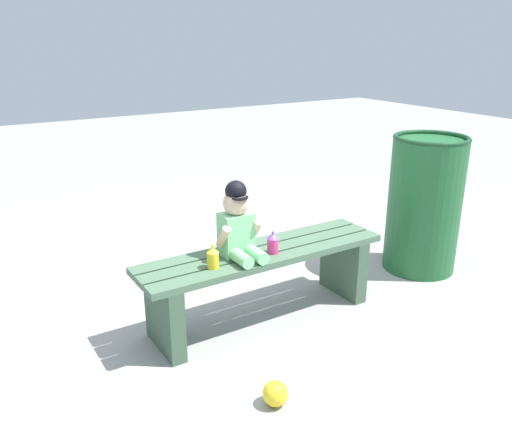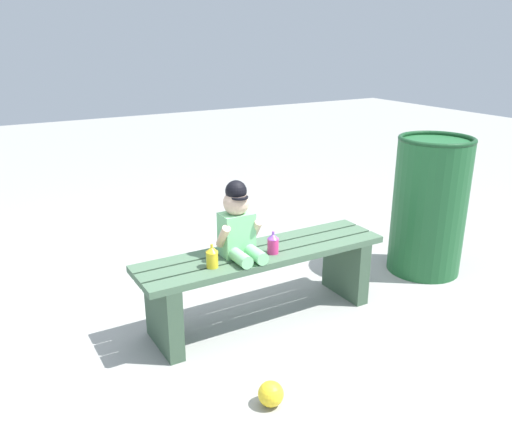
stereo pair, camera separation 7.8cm
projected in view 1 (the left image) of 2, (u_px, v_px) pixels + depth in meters
ground_plane at (263, 317)px, 2.99m from camera, size 16.00×16.00×0.00m
park_bench at (263, 273)px, 2.90m from camera, size 1.41×0.35×0.42m
child_figure at (238, 224)px, 2.72m from camera, size 0.23×0.27×0.40m
sippy_cup_left at (213, 257)px, 2.62m from camera, size 0.06×0.06×0.12m
sippy_cup_right at (273, 243)px, 2.79m from camera, size 0.06×0.06×0.12m
toy_ball at (276, 394)px, 2.27m from camera, size 0.11×0.11×0.11m
trash_bin at (424, 204)px, 3.48m from camera, size 0.48×0.48×0.91m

